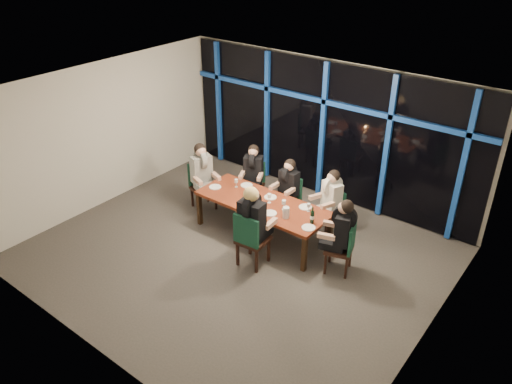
# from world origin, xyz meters

# --- Properties ---
(room) EXTENTS (7.04, 7.00, 3.02)m
(room) POSITION_xyz_m (0.00, 0.00, 2.02)
(room) COLOR #514B47
(room) RESTS_ON ground
(window_wall) EXTENTS (6.86, 0.43, 2.94)m
(window_wall) POSITION_xyz_m (0.01, 2.93, 1.55)
(window_wall) COLOR black
(window_wall) RESTS_ON ground
(dining_table) EXTENTS (2.60, 1.00, 0.75)m
(dining_table) POSITION_xyz_m (0.00, 0.80, 0.68)
(dining_table) COLOR maroon
(dining_table) RESTS_ON ground
(chair_far_left) EXTENTS (0.57, 0.57, 0.93)m
(chair_far_left) POSITION_xyz_m (-0.91, 1.71, 0.52)
(chair_far_left) COLOR black
(chair_far_left) RESTS_ON ground
(chair_far_mid) EXTENTS (0.44, 0.44, 0.91)m
(chair_far_mid) POSITION_xyz_m (0.04, 1.66, 0.51)
(chair_far_mid) COLOR black
(chair_far_mid) RESTS_ON ground
(chair_far_right) EXTENTS (0.57, 0.57, 0.93)m
(chair_far_right) POSITION_xyz_m (1.00, 1.71, 0.52)
(chair_far_right) COLOR black
(chair_far_right) RESTS_ON ground
(chair_end_left) EXTENTS (0.60, 0.60, 1.00)m
(chair_end_left) POSITION_xyz_m (-1.70, 0.91, 0.56)
(chair_end_left) COLOR black
(chair_end_left) RESTS_ON ground
(chair_end_right) EXTENTS (0.56, 0.56, 0.97)m
(chair_end_right) POSITION_xyz_m (1.79, 0.76, 0.54)
(chair_end_right) COLOR black
(chair_end_right) RESTS_ON ground
(chair_near_mid) EXTENTS (0.54, 0.54, 1.07)m
(chair_near_mid) POSITION_xyz_m (0.42, -0.11, 0.60)
(chair_near_mid) COLOR black
(chair_near_mid) RESTS_ON ground
(diner_far_left) EXTENTS (0.59, 0.64, 0.91)m
(diner_far_left) POSITION_xyz_m (-0.88, 1.63, 0.89)
(diner_far_left) COLOR black
(diner_far_left) RESTS_ON ground
(diner_far_mid) EXTENTS (0.46, 0.57, 0.89)m
(diner_far_mid) POSITION_xyz_m (0.04, 1.59, 0.87)
(diner_far_mid) COLOR black
(diner_far_mid) RESTS_ON ground
(diner_far_right) EXTENTS (0.58, 0.64, 0.91)m
(diner_far_right) POSITION_xyz_m (0.97, 1.64, 0.89)
(diner_far_right) COLOR silver
(diner_far_right) RESTS_ON ground
(diner_end_left) EXTENTS (0.68, 0.61, 0.97)m
(diner_end_left) POSITION_xyz_m (-1.62, 0.88, 0.95)
(diner_end_left) COLOR black
(diner_end_left) RESTS_ON ground
(diner_end_right) EXTENTS (0.66, 0.57, 0.95)m
(diner_end_right) POSITION_xyz_m (1.71, 0.73, 0.93)
(diner_end_right) COLOR black
(diner_end_right) RESTS_ON ground
(diner_near_mid) EXTENTS (0.56, 0.69, 1.04)m
(diner_near_mid) POSITION_xyz_m (0.41, -0.01, 1.02)
(diner_near_mid) COLOR black
(diner_near_mid) RESTS_ON ground
(plate_far_left) EXTENTS (0.24, 0.24, 0.01)m
(plate_far_left) POSITION_xyz_m (-0.64, 1.12, 0.76)
(plate_far_left) COLOR white
(plate_far_left) RESTS_ON dining_table
(plate_far_mid) EXTENTS (0.24, 0.24, 0.01)m
(plate_far_mid) POSITION_xyz_m (0.02, 1.02, 0.76)
(plate_far_mid) COLOR white
(plate_far_mid) RESTS_ON dining_table
(plate_far_right) EXTENTS (0.24, 0.24, 0.01)m
(plate_far_right) POSITION_xyz_m (0.75, 1.12, 0.76)
(plate_far_right) COLOR white
(plate_far_right) RESTS_ON dining_table
(plate_end_left) EXTENTS (0.24, 0.24, 0.01)m
(plate_end_left) POSITION_xyz_m (-1.09, 0.68, 0.76)
(plate_end_left) COLOR white
(plate_end_left) RESTS_ON dining_table
(plate_end_right) EXTENTS (0.24, 0.24, 0.01)m
(plate_end_right) POSITION_xyz_m (1.17, 0.57, 0.76)
(plate_end_right) COLOR white
(plate_end_right) RESTS_ON dining_table
(plate_near_mid) EXTENTS (0.24, 0.24, 0.01)m
(plate_near_mid) POSITION_xyz_m (0.36, 0.55, 0.76)
(plate_near_mid) COLOR white
(plate_near_mid) RESTS_ON dining_table
(wine_bottle) EXTENTS (0.07, 0.07, 0.32)m
(wine_bottle) POSITION_xyz_m (1.13, 0.75, 0.87)
(wine_bottle) COLOR black
(wine_bottle) RESTS_ON dining_table
(water_pitcher) EXTENTS (0.13, 0.12, 0.21)m
(water_pitcher) POSITION_xyz_m (0.67, 0.61, 0.86)
(water_pitcher) COLOR silver
(water_pitcher) RESTS_ON dining_table
(tea_light) EXTENTS (0.05, 0.05, 0.03)m
(tea_light) POSITION_xyz_m (-0.16, 0.50, 0.76)
(tea_light) COLOR #FAA64B
(tea_light) RESTS_ON dining_table
(wine_glass_a) EXTENTS (0.07, 0.07, 0.19)m
(wine_glass_a) POSITION_xyz_m (-0.30, 0.75, 0.89)
(wine_glass_a) COLOR white
(wine_glass_a) RESTS_ON dining_table
(wine_glass_b) EXTENTS (0.07, 0.07, 0.19)m
(wine_glass_b) POSITION_xyz_m (0.12, 0.85, 0.89)
(wine_glass_b) COLOR silver
(wine_glass_b) RESTS_ON dining_table
(wine_glass_c) EXTENTS (0.07, 0.07, 0.19)m
(wine_glass_c) POSITION_xyz_m (0.47, 0.82, 0.89)
(wine_glass_c) COLOR silver
(wine_glass_c) RESTS_ON dining_table
(wine_glass_d) EXTENTS (0.07, 0.07, 0.17)m
(wine_glass_d) POSITION_xyz_m (-0.77, 0.95, 0.88)
(wine_glass_d) COLOR white
(wine_glass_d) RESTS_ON dining_table
(wine_glass_e) EXTENTS (0.06, 0.06, 0.16)m
(wine_glass_e) POSITION_xyz_m (0.87, 1.04, 0.87)
(wine_glass_e) COLOR silver
(wine_glass_e) RESTS_ON dining_table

